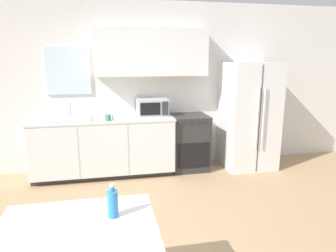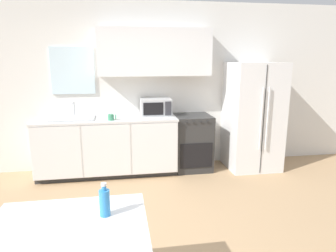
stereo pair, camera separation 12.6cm
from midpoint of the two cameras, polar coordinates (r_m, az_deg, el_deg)
ground_plane at (r=3.28m, az=-5.30°, el=-20.67°), size 12.00×12.00×0.00m
wall_back at (r=4.94m, az=-6.60°, el=8.51°), size 12.00×0.38×2.70m
kitchen_counter at (r=4.80m, az=-10.68°, el=-3.77°), size 2.15×0.67×0.91m
oven_range at (r=4.98m, az=5.32°, el=-3.10°), size 0.59×0.61×0.90m
refrigerator at (r=5.15m, az=16.51°, el=1.79°), size 0.82×0.79×1.75m
kitchen_sink at (r=4.74m, az=-16.93°, el=1.48°), size 0.65×0.44×0.24m
microwave at (r=4.82m, az=-1.62°, el=3.66°), size 0.48×0.37×0.27m
coffee_mug at (r=4.51m, az=-9.95°, el=1.68°), size 0.13×0.09×0.09m
dining_table at (r=2.10m, az=-16.88°, el=-21.04°), size 1.01×0.86×0.77m
drink_bottle at (r=2.09m, az=-10.25°, el=-14.06°), size 0.07×0.07×0.23m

